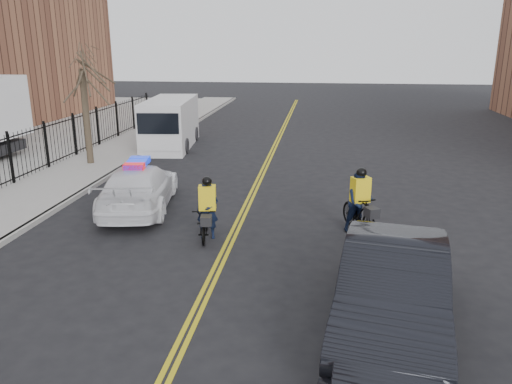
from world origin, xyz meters
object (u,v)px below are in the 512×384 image
Objects in this scene: dark_sedan at (392,290)px; cyclist_near at (208,217)px; police_cruiser at (139,187)px; cargo_van at (170,124)px; cyclist_far at (359,207)px.

cyclist_near is (-4.37, 4.21, -0.26)m from dark_sedan.
police_cruiser is 2.83× the size of cyclist_near.
cyclist_near reaches higher than dark_sedan.
dark_sedan is at bearing -52.86° from cyclist_near.
cyclist_near reaches higher than police_cruiser.
police_cruiser is 10.10m from cargo_van.
police_cruiser is at bearing -84.95° from cargo_van.
dark_sedan is at bearing -66.97° from cargo_van.
cyclist_far is (-0.22, 5.25, -0.13)m from dark_sedan.
police_cruiser is 9.59m from dark_sedan.
cyclist_far reaches higher than cyclist_near.
cargo_van is 12.99m from cyclist_near.
cyclist_far is (6.91, -1.16, 0.01)m from police_cruiser.
cargo_van reaches higher than dark_sedan.
dark_sedan is at bearing -113.47° from cyclist_far.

